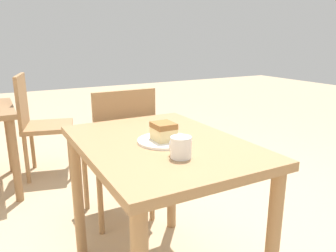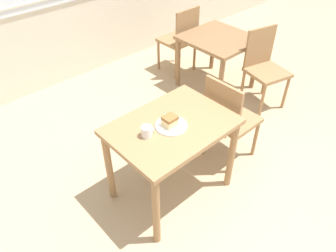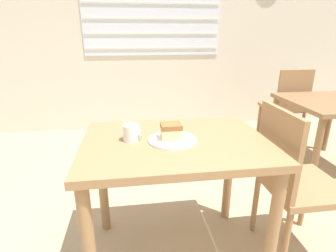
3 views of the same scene
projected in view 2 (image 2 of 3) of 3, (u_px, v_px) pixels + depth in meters
The scene contains 9 objects.
ground_plane at pixel (228, 219), 2.81m from camera, with size 14.00×14.00×0.00m, color tan.
dining_table_near at pixel (172, 137), 2.66m from camera, with size 0.98×0.71×0.78m.
dining_table_far at pixel (218, 46), 4.11m from camera, with size 0.79×0.82×0.70m.
chair_near_window at pixel (228, 118), 3.08m from camera, with size 0.43×0.43×0.94m.
chair_far_corner at pixel (264, 65), 3.87m from camera, with size 0.52×0.52×0.94m.
chair_far_opposite at pixel (180, 38), 4.47m from camera, with size 0.43×0.43×0.94m.
plate at pixel (171, 126), 2.56m from camera, with size 0.25×0.25×0.01m.
cake_slice at pixel (170, 121), 2.53m from camera, with size 0.11×0.09×0.08m.
coffee_mug at pixel (147, 131), 2.45m from camera, with size 0.09×0.08×0.09m.
Camera 2 is at (-1.52, -0.89, 2.39)m, focal length 35.00 mm.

